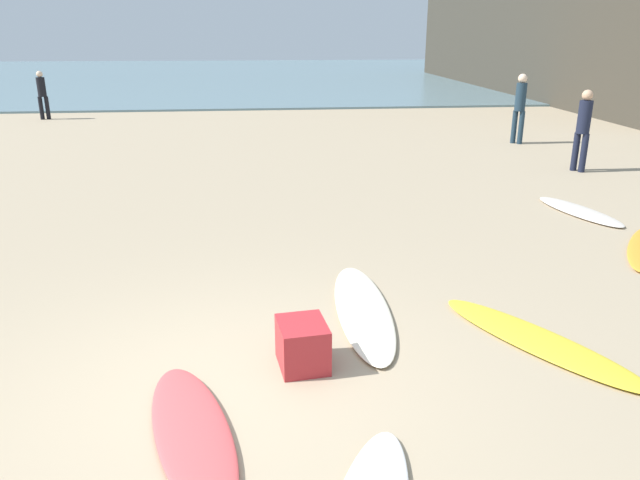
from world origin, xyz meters
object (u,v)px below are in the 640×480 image
Objects in this scene: surfboard_4 at (192,432)px; surfboard_7 at (579,211)px; beachgoer_mid at (520,105)px; beach_cooler at (302,345)px; surfboard_8 at (537,340)px; beachgoer_near at (583,126)px; beachgoer_far at (42,93)px; surfboard_3 at (363,309)px.

surfboard_4 is 8.13m from surfboard_7.
surfboard_7 is at bearing -54.34° from beachgoer_mid.
beach_cooler is at bearing -149.24° from surfboard_4.
surfboard_4 reaches higher than surfboard_8.
surfboard_4 is 3.80× the size of beach_cooler.
beachgoer_near is at bearing 48.42° from beach_cooler.
beachgoer_mid reaches higher than beachgoer_far.
beachgoer_far reaches higher than beach_cooler.
surfboard_7 is at bearing 41.21° from beach_cooler.
beachgoer_far reaches higher than surfboard_3.
surfboard_3 is 11.75m from beachgoer_mid.
beachgoer_mid is 15.79m from beachgoer_far.
beach_cooler is (-2.37, -0.17, 0.19)m from surfboard_8.
beachgoer_far is 3.20× the size of beach_cooler.
beachgoer_mid is (0.08, 3.50, 0.06)m from beachgoer_near.
surfboard_4 is at bearing -10.61° from surfboard_8.
beachgoer_near is 1.08× the size of beachgoer_far.
beachgoer_far is at bearing -153.79° from beachgoer_mid.
surfboard_7 is 1.05× the size of beachgoer_mid.
surfboard_3 is at bearing -71.59° from beachgoer_near.
beach_cooler is at bearing 28.33° from surfboard_7.
beachgoer_near reaches higher than surfboard_8.
surfboard_8 is at bearing -176.12° from surfboard_4.
surfboard_3 is at bearing -83.46° from beachgoer_far.
beachgoer_far is at bearing -153.69° from beachgoer_near.
beachgoer_near is at bearing -41.30° from beachgoer_mid.
beach_cooler reaches higher than surfboard_8.
surfboard_3 reaches higher than surfboard_8.
beachgoer_near is (5.97, 6.53, 0.95)m from surfboard_3.
surfboard_7 is at bearing -152.99° from surfboard_4.
beachgoer_mid reaches higher than surfboard_7.
beach_cooler reaches higher than surfboard_4.
beach_cooler is at bearing -25.31° from surfboard_8.
surfboard_3 is 2.62m from surfboard_4.
surfboard_3 is 1.41× the size of beachgoer_near.
surfboard_4 is 11.50m from beachgoer_near.
surfboard_4 is 1.19× the size of beachgoer_far.
beachgoer_mid is (6.05, 10.02, 1.02)m from surfboard_3.
surfboard_8 is at bearing -26.66° from surfboard_3.
surfboard_3 is at bearing 25.27° from surfboard_7.
beachgoer_far is (-6.70, 18.42, 0.87)m from surfboard_4.
beachgoer_far reaches higher than surfboard_8.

